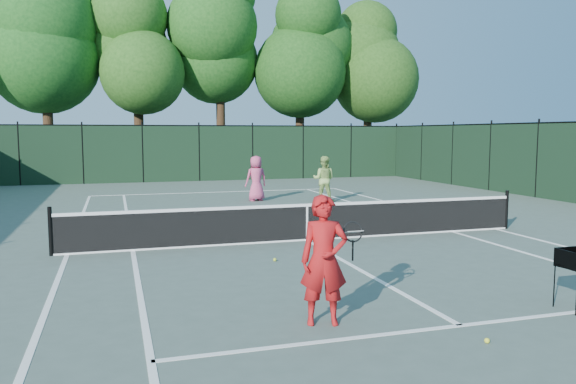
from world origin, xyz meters
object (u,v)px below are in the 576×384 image
object	(u,v)px
player_pink	(256,178)
coach	(324,260)
player_green	(324,179)
loose_ball_midcourt	(275,260)
loose_ball_near_cart	(487,341)

from	to	relation	value
player_pink	coach	bearing A→B (deg)	70.03
player_green	loose_ball_midcourt	world-z (taller)	player_green
loose_ball_near_cart	loose_ball_midcourt	size ratio (longest dim) A/B	1.00
coach	player_pink	world-z (taller)	coach
coach	loose_ball_midcourt	xyz separation A→B (m)	(0.39, 3.84, -0.86)
coach	loose_ball_near_cart	world-z (taller)	coach
coach	player_green	xyz separation A→B (m)	(4.91, 12.91, -0.02)
player_pink	player_green	world-z (taller)	player_green
coach	loose_ball_near_cart	bearing A→B (deg)	-22.64
player_green	loose_ball_near_cart	bearing A→B (deg)	108.00
player_green	loose_ball_midcourt	size ratio (longest dim) A/B	25.80
loose_ball_near_cart	loose_ball_midcourt	world-z (taller)	same
loose_ball_near_cart	loose_ball_midcourt	bearing A→B (deg)	104.28
coach	loose_ball_midcourt	size ratio (longest dim) A/B	26.28
coach	loose_ball_midcourt	bearing A→B (deg)	98.82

